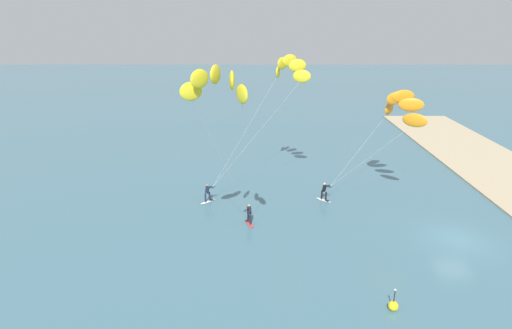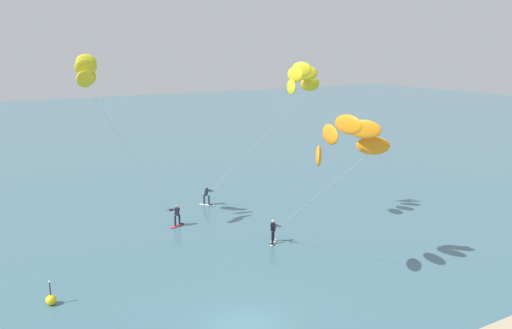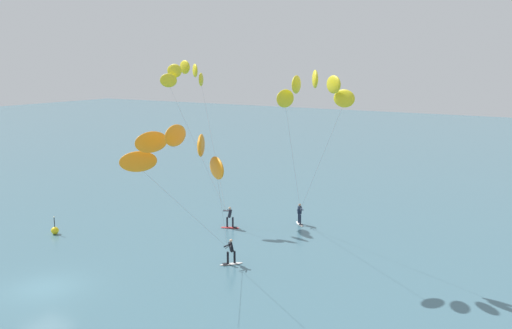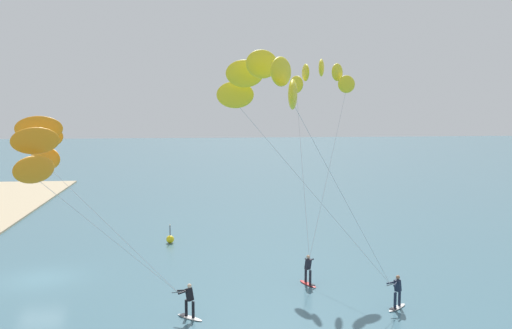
# 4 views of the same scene
# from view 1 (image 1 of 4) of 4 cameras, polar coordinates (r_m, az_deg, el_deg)

# --- Properties ---
(ground_plane) EXTENTS (240.00, 240.00, 0.00)m
(ground_plane) POSITION_cam_1_polar(r_m,az_deg,el_deg) (34.33, 25.49, -9.15)
(ground_plane) COLOR #426B7A
(kitesurfer_nearshore) EXTENTS (7.40, 4.40, 12.76)m
(kitesurfer_nearshore) POSITION_cam_1_polar(r_m,az_deg,el_deg) (24.82, -5.15, 9.59)
(kitesurfer_nearshore) COLOR red
(kitesurfer_nearshore) RESTS_ON ground
(kitesurfer_mid_water) EXTENTS (6.12, 8.22, 9.57)m
(kitesurfer_mid_water) POSITION_cam_1_polar(r_m,az_deg,el_deg) (37.66, 18.77, 7.12)
(kitesurfer_mid_water) COLOR white
(kitesurfer_mid_water) RESTS_ON ground
(kitesurfer_far_out) EXTENTS (7.50, 9.62, 12.17)m
(kitesurfer_far_out) POSITION_cam_1_polar(r_m,az_deg,el_deg) (38.39, 4.06, 12.18)
(kitesurfer_far_out) COLOR white
(kitesurfer_far_out) RESTS_ON ground
(marker_buoy) EXTENTS (0.56, 0.56, 1.38)m
(marker_buoy) POSITION_cam_1_polar(r_m,az_deg,el_deg) (25.55, 18.04, -17.65)
(marker_buoy) COLOR yellow
(marker_buoy) RESTS_ON ground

